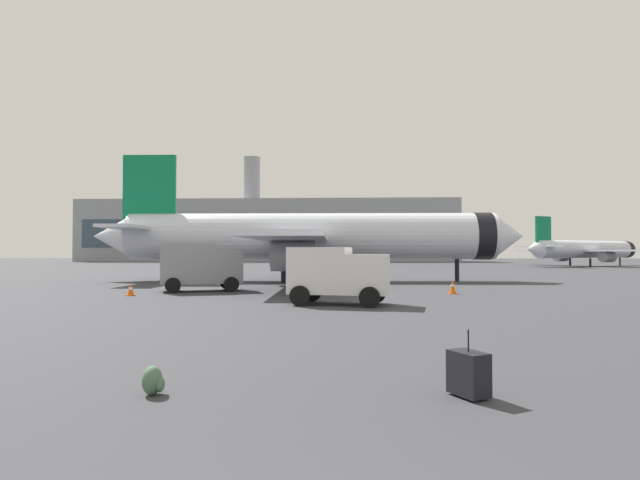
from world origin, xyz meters
TOP-DOWN VIEW (x-y plane):
  - airplane_at_gate at (-2.63, 39.39)m, footprint 35.66×32.08m
  - airplane_taxiing at (41.67, 85.91)m, footprint 25.49×23.55m
  - service_truck at (-8.47, 28.15)m, footprint 5.26×3.80m
  - cargo_van at (-0.03, 20.56)m, footprint 4.71×3.05m
  - safety_cone_near at (6.49, 26.82)m, footprint 0.44×0.44m
  - safety_cone_mid at (0.40, 50.13)m, footprint 0.44×0.44m
  - safety_cone_far at (-11.37, 24.84)m, footprint 0.44×0.44m
  - rolling_suitcase at (2.23, 5.95)m, footprint 0.66×0.75m
  - traveller_backpack at (-2.97, 5.87)m, footprint 0.36×0.40m
  - terminal_building at (-19.19, 132.16)m, footprint 97.37×18.75m

SIDE VIEW (x-z plane):
  - traveller_backpack at x=-2.97m, z-range -0.01..0.47m
  - safety_cone_far at x=-11.37m, z-range -0.01..0.66m
  - rolling_suitcase at x=2.23m, z-range -0.16..0.94m
  - safety_cone_mid at x=0.40m, z-range -0.01..0.80m
  - safety_cone_near at x=6.49m, z-range -0.01..0.81m
  - cargo_van at x=-0.03m, z-range 0.15..2.75m
  - service_truck at x=-8.47m, z-range 0.16..3.05m
  - airplane_taxiing at x=41.67m, z-range -1.24..6.95m
  - airplane_at_gate at x=-2.63m, z-range -1.59..8.91m
  - terminal_building at x=-19.19m, z-range -5.89..22.01m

